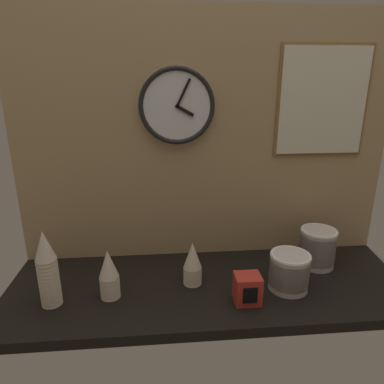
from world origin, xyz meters
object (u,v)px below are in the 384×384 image
cup_stack_left (109,274)px  napkin_dispenser (247,289)px  cup_stack_far_left (47,268)px  menu_board (323,102)px  wall_clock (177,106)px  bowl_stack_right (289,270)px  bowl_stack_far_right (317,247)px  cup_stack_center (192,263)px

cup_stack_left → napkin_dispenser: size_ratio=1.78×
cup_stack_far_left → menu_board: (108.66, 32.89, 54.01)cm
cup_stack_far_left → napkin_dispenser: (70.32, -5.19, -8.97)cm
cup_stack_far_left → wall_clock: 77.79cm
cup_stack_far_left → cup_stack_left: bearing=6.7°
cup_stack_left → wall_clock: 70.02cm
bowl_stack_right → bowl_stack_far_right: bearing=41.2°
cup_stack_left → bowl_stack_far_right: (86.00, 15.48, -0.84)cm
cup_stack_left → bowl_stack_right: bearing=-0.4°
bowl_stack_far_right → wall_clock: 84.08cm
cup_stack_left → menu_board: menu_board is taller
cup_stack_left → napkin_dispenser: (49.83, -7.58, -4.19)cm
wall_clock → menu_board: 61.16cm
bowl_stack_far_right → bowl_stack_right: bowl_stack_far_right is taller
cup_stack_far_left → bowl_stack_far_right: 108.12cm
cup_stack_far_left → cup_stack_left: size_ratio=1.50×
cup_stack_left → cup_stack_center: size_ratio=1.08×
cup_stack_center → napkin_dispenser: size_ratio=1.66×
cup_stack_far_left → wall_clock: bearing=34.0°
bowl_stack_far_right → cup_stack_left: bearing=-169.8°
cup_stack_far_left → bowl_stack_far_right: bearing=9.5°
bowl_stack_far_right → menu_board: menu_board is taller
cup_stack_left → cup_stack_center: bearing=11.3°
cup_stack_center → napkin_dispenser: bearing=-36.6°
wall_clock → bowl_stack_far_right: bearing=-13.5°
cup_stack_left → menu_board: 110.28cm
cup_stack_left → menu_board: size_ratio=0.42×
cup_stack_center → cup_stack_far_left: bearing=-170.5°
wall_clock → bowl_stack_right: bearing=-36.5°
menu_board → cup_stack_center: bearing=-156.9°
cup_stack_left → wall_clock: (27.03, 29.61, 57.41)cm
bowl_stack_right → menu_board: bearing=56.6°
bowl_stack_right → menu_board: 71.13cm
cup_stack_far_left → wall_clock: size_ratio=0.93×
cup_stack_far_left → napkin_dispenser: cup_stack_far_left is taller
cup_stack_far_left → bowl_stack_right: cup_stack_far_left is taller
bowl_stack_far_right → menu_board: size_ratio=0.37×
bowl_stack_right → wall_clock: bearing=143.5°
cup_stack_center → wall_clock: bearing=100.2°
bowl_stack_far_right → cup_stack_far_left: bearing=-170.5°
cup_stack_far_left → menu_board: size_ratio=0.62×
cup_stack_left → bowl_stack_far_right: size_ratio=1.14×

